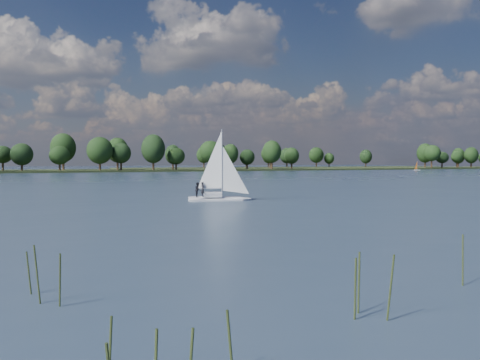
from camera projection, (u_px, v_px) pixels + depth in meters
name	position (u px, v px, depth m)	size (l,w,h in m)	color
ground	(54.00, 182.00, 118.21)	(700.00, 700.00, 0.00)	#233342
far_shore	(20.00, 172.00, 218.91)	(660.00, 40.00, 1.50)	black
far_shore_back	(293.00, 168.00, 331.87)	(220.00, 30.00, 1.40)	black
sailboat	(216.00, 180.00, 62.69)	(6.98, 3.45, 8.86)	silver
dinghy_orange	(417.00, 168.00, 260.66)	(3.11, 1.48, 4.81)	white
reeds	(408.00, 264.00, 20.01)	(56.93, 12.09, 2.25)	#283316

